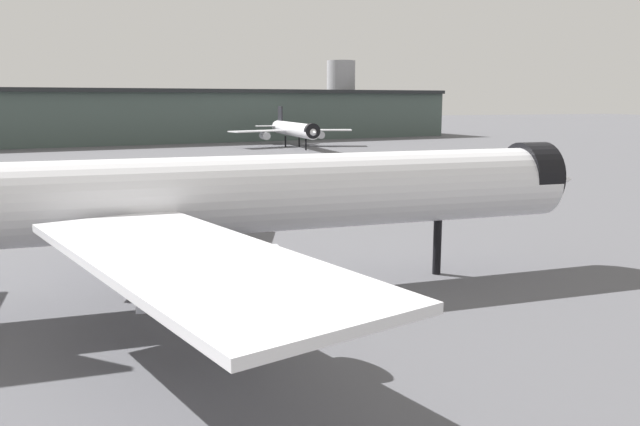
% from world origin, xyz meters
% --- Properties ---
extents(ground, '(900.00, 900.00, 0.00)m').
position_xyz_m(ground, '(0.00, 0.00, 0.00)').
color(ground, '#56565B').
extents(airliner_near_gate, '(58.05, 53.16, 15.50)m').
position_xyz_m(airliner_near_gate, '(-1.32, 2.98, 6.83)').
color(airliner_near_gate, white).
rests_on(airliner_near_gate, ground).
extents(airliner_far_taxiway, '(36.90, 40.30, 11.35)m').
position_xyz_m(airliner_far_taxiway, '(43.71, 134.59, 5.00)').
color(airliner_far_taxiway, white).
rests_on(airliner_far_taxiway, ground).
extents(terminal_building, '(182.31, 55.31, 27.31)m').
position_xyz_m(terminal_building, '(23.60, 174.56, 8.56)').
color(terminal_building, '#475651').
rests_on(terminal_building, ground).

